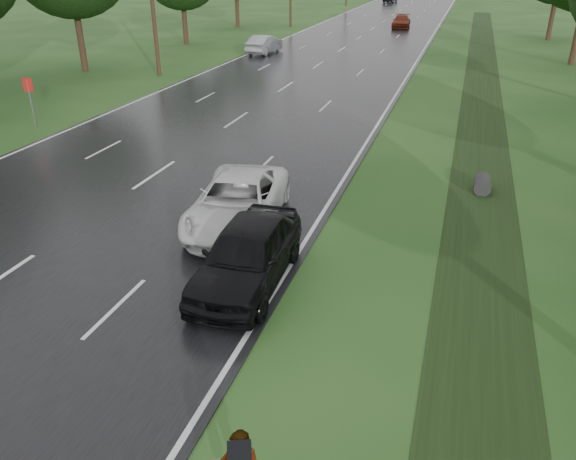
% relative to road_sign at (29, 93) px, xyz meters
% --- Properties ---
extents(road, '(14.00, 180.00, 0.04)m').
position_rel_road_sign_xyz_m(road, '(8.50, 33.00, -1.62)').
color(road, black).
rests_on(road, ground).
extents(edge_stripe_east, '(0.12, 180.00, 0.01)m').
position_rel_road_sign_xyz_m(edge_stripe_east, '(15.25, 33.00, -1.60)').
color(edge_stripe_east, silver).
rests_on(edge_stripe_east, road).
extents(edge_stripe_west, '(0.12, 180.00, 0.01)m').
position_rel_road_sign_xyz_m(edge_stripe_west, '(1.75, 33.00, -1.60)').
color(edge_stripe_west, silver).
rests_on(edge_stripe_west, road).
extents(center_line, '(0.12, 180.00, 0.01)m').
position_rel_road_sign_xyz_m(center_line, '(8.50, 33.00, -1.60)').
color(center_line, silver).
rests_on(center_line, road).
extents(drainage_ditch, '(2.20, 120.00, 0.56)m').
position_rel_road_sign_xyz_m(drainage_ditch, '(20.00, 6.71, -1.61)').
color(drainage_ditch, black).
rests_on(drainage_ditch, ground).
extents(road_sign, '(0.50, 0.06, 2.30)m').
position_rel_road_sign_xyz_m(road_sign, '(0.00, 0.00, 0.00)').
color(road_sign, slate).
rests_on(road_sign, ground).
extents(white_pickup, '(3.16, 5.54, 1.46)m').
position_rel_road_sign_xyz_m(white_pickup, '(13.03, -7.00, -0.87)').
color(white_pickup, silver).
rests_on(white_pickup, road).
extents(dark_sedan, '(2.00, 4.67, 1.57)m').
position_rel_road_sign_xyz_m(dark_sedan, '(14.50, -10.04, -0.82)').
color(dark_sedan, black).
rests_on(dark_sedan, road).
extents(silver_sedan, '(1.85, 4.48, 1.44)m').
position_rel_road_sign_xyz_m(silver_sedan, '(2.92, 23.95, -0.88)').
color(silver_sedan, gray).
rests_on(silver_sedan, road).
extents(far_car_red, '(2.12, 4.68, 1.33)m').
position_rel_road_sign_xyz_m(far_car_red, '(11.38, 45.37, -0.94)').
color(far_car_red, maroon).
rests_on(far_car_red, road).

